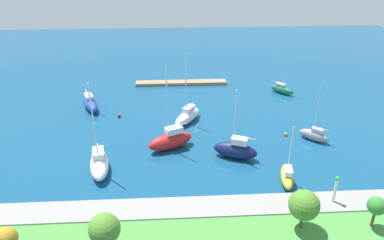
# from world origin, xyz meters

# --- Properties ---
(water) EXTENTS (160.00, 160.00, 0.00)m
(water) POSITION_xyz_m (0.00, 0.00, 0.00)
(water) COLOR navy
(water) RESTS_ON ground
(pier_dock) EXTENTS (21.23, 2.38, 0.71)m
(pier_dock) POSITION_xyz_m (1.29, -17.88, 0.36)
(pier_dock) COLOR #997A56
(pier_dock) RESTS_ON ground
(breakwater) EXTENTS (74.71, 3.86, 1.06)m
(breakwater) POSITION_xyz_m (0.00, 26.90, 0.53)
(breakwater) COLOR gray
(breakwater) RESTS_ON ground
(harbor_beacon) EXTENTS (0.56, 0.56, 3.73)m
(harbor_beacon) POSITION_xyz_m (-16.33, 26.90, 3.21)
(harbor_beacon) COLOR silver
(harbor_beacon) RESTS_ON breakwater
(park_tree_east) EXTENTS (2.32, 2.32, 4.49)m
(park_tree_east) POSITION_xyz_m (19.93, 34.31, 4.17)
(park_tree_east) COLOR brown
(park_tree_east) RESTS_ON shoreline_park
(park_tree_center) EXTENTS (3.45, 3.45, 4.94)m
(park_tree_center) POSITION_xyz_m (-10.82, 31.00, 4.10)
(park_tree_center) COLOR brown
(park_tree_center) RESTS_ON shoreline_park
(park_tree_west) EXTENTS (3.20, 3.20, 5.24)m
(park_tree_west) POSITION_xyz_m (10.46, 33.87, 4.52)
(park_tree_west) COLOR brown
(park_tree_west) RESTS_ON shoreline_park
(park_tree_midwest) EXTENTS (2.10, 2.10, 3.96)m
(park_tree_midwest) POSITION_xyz_m (-19.04, 31.23, 3.77)
(park_tree_midwest) COLOR brown
(park_tree_midwest) RESTS_ON shoreline_park
(sailboat_white_east_end) EXTENTS (3.92, 7.99, 13.94)m
(sailboat_white_east_end) POSITION_xyz_m (14.22, 17.13, 1.36)
(sailboat_white_east_end) COLOR white
(sailboat_white_east_end) RESTS_ON water
(sailboat_yellow_near_pier) EXTENTS (2.74, 5.80, 8.68)m
(sailboat_yellow_near_pier) POSITION_xyz_m (-12.16, 21.42, 1.10)
(sailboat_yellow_near_pier) COLOR yellow
(sailboat_yellow_near_pier) RESTS_ON water
(sailboat_gray_outer_mooring) EXTENTS (4.84, 4.61, 9.66)m
(sailboat_gray_outer_mooring) POSITION_xyz_m (-20.30, 10.00, 1.03)
(sailboat_gray_outer_mooring) COLOR gray
(sailboat_gray_outer_mooring) RESTS_ON water
(sailboat_green_far_south) EXTENTS (4.96, 5.18, 10.63)m
(sailboat_green_far_south) POSITION_xyz_m (-20.82, -10.97, 0.98)
(sailboat_green_far_south) COLOR #19724C
(sailboat_green_far_south) RESTS_ON water
(sailboat_navy_along_channel) EXTENTS (7.17, 4.63, 11.34)m
(sailboat_navy_along_channel) POSITION_xyz_m (-6.13, 14.61, 1.46)
(sailboat_navy_along_channel) COLOR #141E4C
(sailboat_navy_along_channel) RESTS_ON water
(sailboat_blue_lone_south) EXTENTS (5.14, 7.92, 12.56)m
(sailboat_blue_lone_south) POSITION_xyz_m (19.88, -5.09, 1.26)
(sailboat_blue_lone_south) COLOR #2347B2
(sailboat_blue_lone_south) RESTS_ON water
(sailboat_red_by_breakwater) EXTENTS (7.96, 5.56, 14.04)m
(sailboat_red_by_breakwater) POSITION_xyz_m (3.84, 11.18, 1.53)
(sailboat_red_by_breakwater) COLOR red
(sailboat_red_by_breakwater) RESTS_ON water
(sailboat_white_center_basin) EXTENTS (6.08, 7.48, 13.11)m
(sailboat_white_center_basin) POSITION_xyz_m (0.71, 1.84, 1.23)
(sailboat_white_center_basin) COLOR white
(sailboat_white_center_basin) RESTS_ON water
(mooring_buoy_red) EXTENTS (0.67, 0.67, 0.67)m
(mooring_buoy_red) POSITION_xyz_m (13.70, -0.86, 0.34)
(mooring_buoy_red) COLOR red
(mooring_buoy_red) RESTS_ON water
(mooring_buoy_orange) EXTENTS (0.60, 0.60, 0.60)m
(mooring_buoy_orange) POSITION_xyz_m (-16.05, 8.16, 0.30)
(mooring_buoy_orange) COLOR orange
(mooring_buoy_orange) RESTS_ON water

